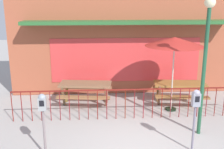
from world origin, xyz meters
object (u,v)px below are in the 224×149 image
object	(u,v)px
patio_umbrella	(175,42)
street_lamp	(206,47)
parking_meter_far	(43,109)
picnic_table_right	(180,87)
parking_meter_near	(196,104)
picnic_table_left	(86,88)

from	to	relation	value
patio_umbrella	street_lamp	bearing A→B (deg)	-79.76
parking_meter_far	street_lamp	xyz separation A→B (m)	(4.06, 0.88, 1.22)
parking_meter_far	street_lamp	distance (m)	4.33
picnic_table_right	parking_meter_far	world-z (taller)	parking_meter_far
street_lamp	parking_meter_near	bearing A→B (deg)	-119.13
patio_umbrella	parking_meter_far	xyz separation A→B (m)	(-3.75, -2.60, -1.10)
parking_meter_far	picnic_table_left	bearing A→B (deg)	75.42
parking_meter_near	picnic_table_left	bearing A→B (deg)	128.85
picnic_table_right	street_lamp	size ratio (longest dim) A/B	0.53
parking_meter_near	street_lamp	distance (m)	1.58
picnic_table_left	patio_umbrella	xyz separation A→B (m)	(2.88, -0.74, 1.69)
picnic_table_left	street_lamp	bearing A→B (deg)	-37.58
picnic_table_left	parking_meter_far	distance (m)	3.50
patio_umbrella	street_lamp	xyz separation A→B (m)	(0.31, -1.72, 0.12)
patio_umbrella	parking_meter_far	size ratio (longest dim) A/B	1.58
parking_meter_near	street_lamp	size ratio (longest dim) A/B	0.43
parking_meter_near	parking_meter_far	size ratio (longest dim) A/B	1.02
picnic_table_left	patio_umbrella	world-z (taller)	patio_umbrella
parking_meter_near	street_lamp	bearing A→B (deg)	60.87
parking_meter_far	street_lamp	bearing A→B (deg)	12.19
picnic_table_left	parking_meter_near	size ratio (longest dim) A/B	1.24
patio_umbrella	parking_meter_far	distance (m)	4.69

